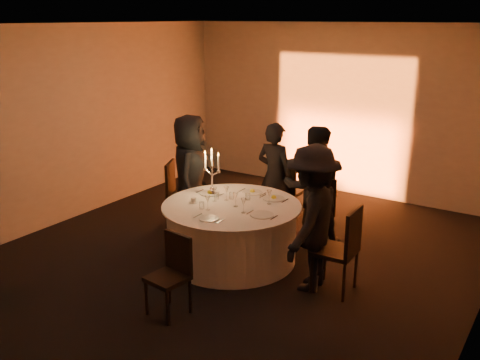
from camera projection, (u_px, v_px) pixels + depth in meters
The scene contains 32 objects.
floor at pixel (232, 259), 7.10m from camera, with size 7.00×7.00×0.00m, color black.
ceiling at pixel (231, 24), 6.22m from camera, with size 7.00×7.00×0.00m, color silver.
wall_back at pixel (341, 110), 9.47m from camera, with size 7.00×7.00×0.00m, color #AAA49E.
wall_left at pixel (70, 124), 8.22m from camera, with size 7.00×7.00×0.00m, color #AAA49E.
uplighter_fixture at pixel (330, 192), 9.65m from camera, with size 0.25×0.12×0.10m, color black.
banquet_table at pixel (232, 232), 6.99m from camera, with size 1.80×1.80×0.77m.
chair_left at pixel (178, 190), 8.09m from camera, with size 0.59×0.59×1.01m.
chair_back_left at pixel (286, 186), 8.22m from camera, with size 0.47×0.47×1.04m.
chair_back_right at pixel (319, 206), 7.47m from camera, with size 0.58×0.58×0.98m.
chair_right at pixel (343, 245), 6.09m from camera, with size 0.47×0.47×1.04m.
chair_front at pixel (172, 270), 5.72m from camera, with size 0.43×0.43×0.88m.
guest_left at pixel (190, 174), 7.85m from camera, with size 0.86×0.56×1.75m, color black.
guest_back_left at pixel (275, 176), 7.96m from camera, with size 0.59×0.39×1.62m, color black.
guest_back_right at pixel (313, 187), 7.33m from camera, with size 0.83×0.64×1.70m, color black.
guest_right at pixel (312, 219), 6.13m from camera, with size 1.12×0.65×1.74m, color black.
plate_left at pixel (210, 192), 7.30m from camera, with size 0.36×0.29×0.08m.
plate_back_left at pixel (252, 191), 7.34m from camera, with size 0.36×0.27×0.08m.
plate_back_right at pixel (274, 198), 7.09m from camera, with size 0.35×0.29×0.08m.
plate_right at pixel (262, 215), 6.50m from camera, with size 0.36×0.29×0.01m.
plate_front at pixel (209, 218), 6.39m from camera, with size 0.35×0.25×0.01m.
coffee_cup at pixel (194, 200), 6.95m from camera, with size 0.11×0.11×0.07m.
candelabra at pixel (212, 178), 7.21m from camera, with size 0.27×0.13×0.65m.
wine_glass_a at pixel (208, 200), 6.64m from camera, with size 0.07×0.07×0.19m.
wine_glass_b at pixel (226, 190), 6.99m from camera, with size 0.07×0.07×0.19m.
wine_glass_c at pixel (269, 194), 6.86m from camera, with size 0.07×0.07×0.19m.
wine_glass_d at pixel (214, 191), 6.96m from camera, with size 0.07×0.07×0.19m.
wine_glass_e at pixel (236, 196), 6.77m from camera, with size 0.07×0.07×0.19m.
wine_glass_f at pixel (244, 202), 6.55m from camera, with size 0.07×0.07×0.19m.
tumbler_a at pixel (202, 205), 6.71m from camera, with size 0.07×0.07×0.09m, color white.
tumbler_b at pixel (248, 196), 7.05m from camera, with size 0.07×0.07×0.09m, color white.
tumbler_c at pixel (232, 196), 7.08m from camera, with size 0.07×0.07×0.09m, color white.
tumbler_d at pixel (216, 196), 7.07m from camera, with size 0.07×0.07×0.09m, color white.
Camera 1 is at (3.62, -5.38, 3.09)m, focal length 40.00 mm.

